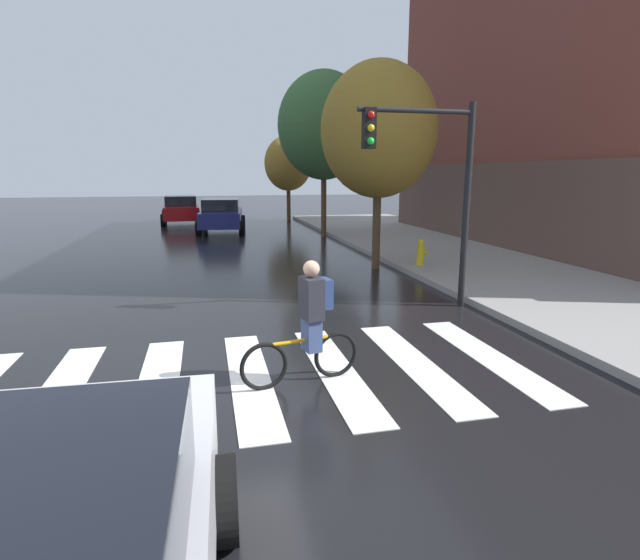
% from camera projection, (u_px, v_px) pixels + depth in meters
% --- Properties ---
extents(ground_plane, '(120.00, 120.00, 0.00)m').
position_uv_depth(ground_plane, '(215.00, 381.00, 6.80)').
color(ground_plane, black).
extents(crosswalk_stripes, '(9.20, 3.61, 0.01)m').
position_uv_depth(crosswalk_stripes, '(205.00, 382.00, 6.77)').
color(crosswalk_stripes, silver).
rests_on(crosswalk_stripes, ground).
extents(sedan_mid, '(2.54, 4.84, 1.62)m').
position_uv_depth(sedan_mid, '(222.00, 215.00, 24.12)').
color(sedan_mid, navy).
rests_on(sedan_mid, ground).
extents(sedan_far, '(2.35, 4.71, 1.60)m').
position_uv_depth(sedan_far, '(181.00, 209.00, 28.00)').
color(sedan_far, maroon).
rests_on(sedan_far, ground).
extents(cyclist, '(1.69, 0.43, 1.69)m').
position_uv_depth(cyclist, '(309.00, 323.00, 6.62)').
color(cyclist, black).
rests_on(cyclist, ground).
extents(traffic_light_near, '(2.47, 0.28, 4.20)m').
position_uv_depth(traffic_light_near, '(431.00, 171.00, 9.91)').
color(traffic_light_near, black).
rests_on(traffic_light_near, ground).
extents(fire_hydrant, '(0.33, 0.22, 0.78)m').
position_uv_depth(fire_hydrant, '(421.00, 252.00, 14.55)').
color(fire_hydrant, gold).
rests_on(fire_hydrant, sidewalk).
extents(street_tree_near, '(3.34, 3.34, 5.94)m').
position_uv_depth(street_tree_near, '(379.00, 131.00, 14.14)').
color(street_tree_near, '#4C3823').
rests_on(street_tree_near, ground).
extents(street_tree_mid, '(4.03, 4.03, 7.16)m').
position_uv_depth(street_tree_mid, '(324.00, 126.00, 21.52)').
color(street_tree_mid, '#4C3823').
rests_on(street_tree_mid, ground).
extents(street_tree_far, '(2.84, 2.84, 5.06)m').
position_uv_depth(street_tree_far, '(288.00, 163.00, 29.69)').
color(street_tree_far, '#4C3823').
rests_on(street_tree_far, ground).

